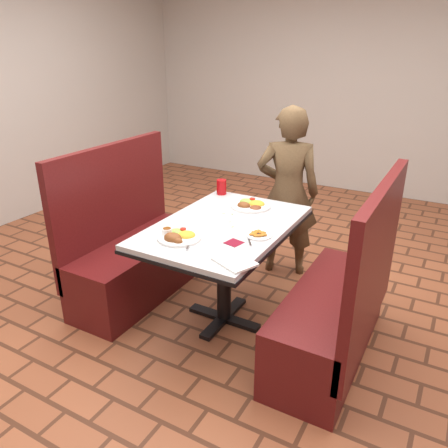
% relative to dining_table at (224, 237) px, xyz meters
% --- Properties ---
extents(room, '(7.00, 7.04, 2.82)m').
position_rel_dining_table_xyz_m(room, '(0.00, 0.00, 1.26)').
color(room, '#995132').
rests_on(room, ground).
extents(dining_table, '(0.81, 1.21, 0.75)m').
position_rel_dining_table_xyz_m(dining_table, '(0.00, 0.00, 0.00)').
color(dining_table, silver).
rests_on(dining_table, ground).
extents(booth_bench_left, '(0.47, 1.20, 1.17)m').
position_rel_dining_table_xyz_m(booth_bench_left, '(-0.80, 0.00, -0.32)').
color(booth_bench_left, '#5A1414').
rests_on(booth_bench_left, ground).
extents(booth_bench_right, '(0.47, 1.20, 1.17)m').
position_rel_dining_table_xyz_m(booth_bench_right, '(0.80, 0.00, -0.32)').
color(booth_bench_right, '#5A1414').
rests_on(booth_bench_right, ground).
extents(diner_person, '(0.60, 0.49, 1.42)m').
position_rel_dining_table_xyz_m(diner_person, '(0.08, 0.92, 0.06)').
color(diner_person, brown).
rests_on(diner_person, ground).
extents(near_dinner_plate, '(0.27, 0.27, 0.08)m').
position_rel_dining_table_xyz_m(near_dinner_plate, '(-0.13, -0.34, 0.13)').
color(near_dinner_plate, white).
rests_on(near_dinner_plate, dining_table).
extents(far_dinner_plate, '(0.29, 0.29, 0.07)m').
position_rel_dining_table_xyz_m(far_dinner_plate, '(0.01, 0.38, 0.12)').
color(far_dinner_plate, white).
rests_on(far_dinner_plate, dining_table).
extents(plantain_plate, '(0.16, 0.16, 0.02)m').
position_rel_dining_table_xyz_m(plantain_plate, '(0.28, -0.07, 0.11)').
color(plantain_plate, white).
rests_on(plantain_plate, dining_table).
extents(maroon_napkin, '(0.11, 0.11, 0.00)m').
position_rel_dining_table_xyz_m(maroon_napkin, '(0.20, -0.23, 0.10)').
color(maroon_napkin, maroon).
rests_on(maroon_napkin, dining_table).
extents(spoon_utensil, '(0.08, 0.12, 0.00)m').
position_rel_dining_table_xyz_m(spoon_utensil, '(0.27, -0.17, 0.10)').
color(spoon_utensil, silver).
rests_on(spoon_utensil, dining_table).
extents(red_tumbler, '(0.08, 0.08, 0.12)m').
position_rel_dining_table_xyz_m(red_tumbler, '(-0.32, 0.53, 0.15)').
color(red_tumbler, '#AC0B0F').
rests_on(red_tumbler, dining_table).
extents(paper_napkin, '(0.27, 0.24, 0.01)m').
position_rel_dining_table_xyz_m(paper_napkin, '(0.32, -0.45, 0.10)').
color(paper_napkin, white).
rests_on(paper_napkin, dining_table).
extents(knife_utensil, '(0.08, 0.18, 0.00)m').
position_rel_dining_table_xyz_m(knife_utensil, '(-0.02, -0.37, 0.11)').
color(knife_utensil, silver).
rests_on(knife_utensil, dining_table).
extents(fork_utensil, '(0.01, 0.14, 0.00)m').
position_rel_dining_table_xyz_m(fork_utensil, '(-0.09, -0.36, 0.11)').
color(fork_utensil, silver).
rests_on(fork_utensil, dining_table).
extents(lettuce_shreds, '(0.28, 0.32, 0.00)m').
position_rel_dining_table_xyz_m(lettuce_shreds, '(0.04, 0.06, 0.10)').
color(lettuce_shreds, '#9ECD52').
rests_on(lettuce_shreds, dining_table).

